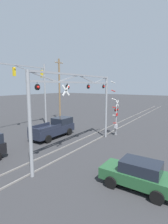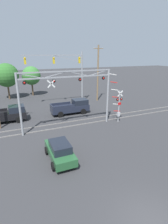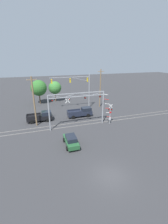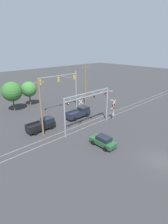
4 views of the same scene
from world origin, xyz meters
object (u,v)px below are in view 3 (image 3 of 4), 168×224
Objects in this scene: crossing_gantry at (77,104)px; utility_pole_right at (100,88)px; pickup_truck_lead at (81,112)px; background_tree_far_left_verge at (39,88)px; pickup_truck_following at (41,117)px; utility_pole_left at (34,101)px; sedan_waiting at (71,140)px; background_tree_beyond_span at (55,88)px; crossing_signal_mast at (109,114)px; traffic_signal_span at (81,86)px.

utility_pole_right reaches higher than crossing_gantry.
pickup_truck_lead is 16.15m from background_tree_far_left_verge.
pickup_truck_following is 4.51m from utility_pole_left.
utility_pole_left is at bearing 118.05° from sedan_waiting.
crossing_gantry is 2.08× the size of pickup_truck_following.
sedan_waiting is 25.76m from background_tree_beyond_span.
utility_pole_left is at bearing -169.45° from pickup_truck_lead.
utility_pole_left reaches higher than crossing_signal_mast.
background_tree_far_left_verge is at bearing -165.16° from background_tree_beyond_span.
utility_pole_left is at bearing -95.18° from background_tree_far_left_verge.
sedan_waiting is 20.67m from utility_pole_right.
pickup_truck_lead is (2.19, 4.90, -3.62)m from crossing_gantry.
pickup_truck_lead is 0.92× the size of background_tree_beyond_span.
traffic_signal_span is 18.43m from sedan_waiting.
crossing_gantry is 19.24m from background_tree_far_left_verge.
sedan_waiting is 0.43× the size of utility_pole_left.
traffic_signal_span reaches higher than crossing_signal_mast.
pickup_truck_lead is at bearing -57.57° from background_tree_far_left_verge.
utility_pole_right is at bearing 18.34° from pickup_truck_following.
crossing_signal_mast is 22.90m from background_tree_far_left_verge.
utility_pole_right is 17.35m from background_tree_far_left_verge.
crossing_signal_mast is at bearing -5.87° from crossing_gantry.
traffic_signal_span is at bearing 73.99° from pickup_truck_lead.
utility_pole_left is (-11.38, -7.27, -1.13)m from traffic_signal_span.
pickup_truck_following reaches higher than sedan_waiting.
utility_pole_right is at bearing 37.50° from pickup_truck_lead.
sedan_waiting is (-9.25, -5.41, -1.34)m from crossing_signal_mast.
background_tree_far_left_verge is (-3.50, 24.27, 3.78)m from sedan_waiting.
utility_pole_right reaches higher than pickup_truck_lead.
sedan_waiting is at bearing -81.78° from background_tree_far_left_verge.
pickup_truck_lead is 8.86m from pickup_truck_following.
pickup_truck_lead is (-1.56, -5.45, -5.08)m from traffic_signal_span.
utility_pole_right is 1.45× the size of background_tree_far_left_verge.
pickup_truck_lead is at bearing -0.66° from pickup_truck_following.
crossing_signal_mast is at bearing -55.95° from background_tree_far_left_verge.
traffic_signal_span is at bearing 27.15° from pickup_truck_following.
crossing_signal_mast is 0.63× the size of traffic_signal_span.
utility_pole_left reaches higher than background_tree_far_left_verge.
background_tree_far_left_verge is (0.41, 13.19, 3.60)m from pickup_truck_following.
utility_pole_right is (15.83, 5.25, 4.13)m from pickup_truck_following.
utility_pole_right reaches higher than background_tree_beyond_span.
traffic_signal_span reaches higher than sedan_waiting.
traffic_signal_span is 1.04× the size of utility_pole_left.
crossing_gantry is 7.68m from sedan_waiting.
traffic_signal_span is at bearing 68.40° from sedan_waiting.
utility_pole_right reaches higher than traffic_signal_span.
sedan_waiting is at bearing -149.67° from crossing_signal_mast.
crossing_signal_mast is 1.52× the size of sedan_waiting.
crossing_gantry is 1.07× the size of traffic_signal_span.
crossing_signal_mast is 21.75m from background_tree_beyond_span.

